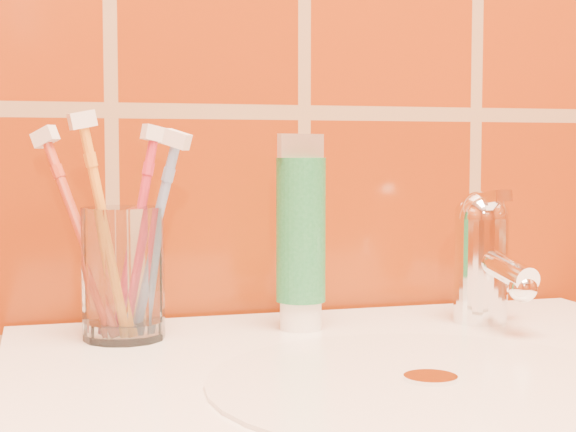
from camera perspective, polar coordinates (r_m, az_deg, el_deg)
name	(u,v)px	position (r m, az deg, el deg)	size (l,w,h in m)	color
glass_tumbler	(124,273)	(0.74, -10.58, -3.67)	(0.07, 0.07, 0.11)	white
toothpaste_tube	(301,238)	(0.76, 0.84, -1.46)	(0.05, 0.04, 0.17)	white
faucet	(483,253)	(0.81, 12.52, -2.33)	(0.05, 0.11, 0.12)	white
toothbrush_0	(137,231)	(0.75, -9.72, -0.99)	(0.06, 0.04, 0.18)	#C02940
toothbrush_1	(153,236)	(0.73, -8.71, -1.31)	(0.06, 0.05, 0.18)	#6A86BD
toothbrush_2	(81,234)	(0.75, -13.22, -1.16)	(0.08, 0.07, 0.18)	#BB4128
toothbrush_3	(106,229)	(0.72, -11.71, -0.83)	(0.06, 0.03, 0.19)	orange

